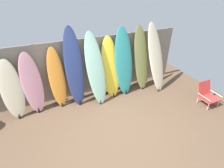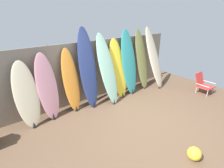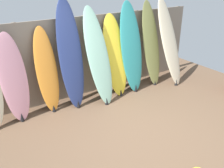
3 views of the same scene
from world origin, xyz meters
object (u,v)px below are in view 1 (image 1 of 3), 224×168
Objects in this scene: surfboard_cream_0 at (12,90)px; surfboard_navy_3 at (74,68)px; surfboard_olive_7 at (141,59)px; surfboard_cream_8 at (156,58)px; surfboard_orange_2 at (57,78)px; surfboard_seafoam_4 at (96,69)px; surfboard_teal_6 at (124,62)px; surfboard_pink_1 at (32,84)px; beach_chair at (207,94)px; surfboard_yellow_5 at (110,68)px.

surfboard_navy_3 reaches higher than surfboard_cream_0.
surfboard_cream_0 is 3.82m from surfboard_olive_7.
surfboard_olive_7 is 0.47m from surfboard_cream_8.
surfboard_seafoam_4 is at bearing -10.87° from surfboard_orange_2.
surfboard_navy_3 is 2.61m from surfboard_cream_8.
surfboard_cream_0 is 1.68m from surfboard_navy_3.
surfboard_cream_8 is at bearing -7.64° from surfboard_teal_6.
surfboard_olive_7 is at bearing 0.07° from surfboard_navy_3.
surfboard_pink_1 is 0.81× the size of surfboard_teal_6.
surfboard_olive_7 is at bearing -1.79° from surfboard_orange_2.
surfboard_navy_3 is 1.52m from surfboard_teal_6.
surfboard_olive_7 is at bearing 113.66° from beach_chair.
surfboard_orange_2 is 2.63× the size of beach_chair.
surfboard_olive_7 reaches higher than surfboard_pink_1.
surfboard_orange_2 reaches higher than surfboard_pink_1.
surfboard_pink_1 is at bearing -176.36° from surfboard_orange_2.
surfboard_pink_1 is at bearing 177.77° from surfboard_navy_3.
surfboard_cream_0 is at bearing 178.84° from surfboard_navy_3.
surfboard_yellow_5 is (2.24, -0.05, 0.07)m from surfboard_pink_1.
surfboard_cream_0 is at bearing 179.27° from surfboard_yellow_5.
surfboard_pink_1 is at bearing 174.54° from surfboard_seafoam_4.
surfboard_pink_1 is at bearing 178.12° from surfboard_teal_6.
surfboard_navy_3 is at bearing 179.91° from surfboard_yellow_5.
surfboard_teal_6 reaches higher than surfboard_pink_1.
surfboard_orange_2 is at bearing 174.94° from surfboard_cream_8.
surfboard_pink_1 is 0.83× the size of surfboard_seafoam_4.
surfboard_navy_3 is at bearing 168.26° from surfboard_seafoam_4.
surfboard_orange_2 is at bearing 2.63° from surfboard_cream_0.
surfboard_olive_7 is (2.67, -0.08, 0.16)m from surfboard_orange_2.
surfboard_olive_7 is at bearing 3.97° from surfboard_teal_6.
surfboard_navy_3 reaches higher than beach_chair.
surfboard_seafoam_4 is (1.73, -0.17, 0.17)m from surfboard_pink_1.
surfboard_cream_0 is 0.86× the size of surfboard_yellow_5.
surfboard_seafoam_4 is at bearing -175.58° from surfboard_olive_7.
surfboard_cream_0 is 3.18m from surfboard_teal_6.
surfboard_yellow_5 is 2.96m from beach_chair.
surfboard_teal_6 is at bearing 125.87° from beach_chair.
surfboard_olive_7 reaches higher than surfboard_yellow_5.
surfboard_pink_1 is 3.76m from surfboard_cream_8.
surfboard_orange_2 is 2.03m from surfboard_teal_6.
surfboard_yellow_5 reaches higher than surfboard_cream_0.
surfboard_navy_3 is at bearing 139.70° from beach_chair.
surfboard_orange_2 is 0.56m from surfboard_navy_3.
surfboard_yellow_5 is (0.51, 0.12, -0.10)m from surfboard_seafoam_4.
surfboard_yellow_5 reaches higher than beach_chair.
surfboard_orange_2 is 0.94× the size of surfboard_yellow_5.
surfboard_cream_8 reaches higher than surfboard_yellow_5.
surfboard_seafoam_4 is at bearing -3.95° from surfboard_cream_0.
beach_chair is (0.89, -1.45, -0.72)m from surfboard_cream_8.
surfboard_cream_0 is at bearing 146.81° from beach_chair.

